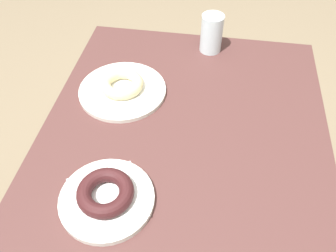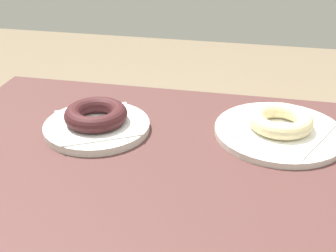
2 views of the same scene
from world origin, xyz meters
name	(u,v)px [view 1 (image 1 of 2)]	position (x,y,z in m)	size (l,w,h in m)	color
table	(181,166)	(0.00, 0.00, 0.62)	(0.93, 0.70, 0.71)	#4F2E2C
plate_sugar_ring	(123,90)	(-0.16, -0.18, 0.72)	(0.24, 0.24, 0.01)	silver
napkin_sugar_ring	(122,88)	(-0.16, -0.18, 0.72)	(0.15, 0.15, 0.00)	white
donut_sugar_ring	(122,84)	(-0.16, -0.18, 0.74)	(0.12, 0.12, 0.03)	beige
plate_chocolate_ring	(107,199)	(0.18, -0.13, 0.72)	(0.20, 0.20, 0.01)	silver
napkin_chocolate_ring	(106,197)	(0.18, -0.13, 0.73)	(0.14, 0.14, 0.00)	white
donut_chocolate_ring	(105,192)	(0.18, -0.13, 0.74)	(0.12, 0.12, 0.03)	#3C191B
water_glass	(212,33)	(-0.39, 0.04, 0.77)	(0.07, 0.07, 0.12)	silver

